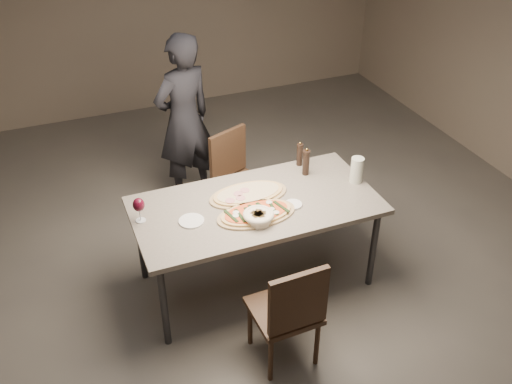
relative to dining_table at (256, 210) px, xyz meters
name	(u,v)px	position (x,y,z in m)	size (l,w,h in m)	color
room	(256,124)	(0.00, 0.00, 0.71)	(7.00, 7.00, 7.00)	#534F48
dining_table	(256,210)	(0.00, 0.00, 0.00)	(1.80, 0.90, 0.75)	gray
zucchini_pizza	(256,213)	(-0.05, -0.14, 0.07)	(0.58, 0.32, 0.05)	tan
ham_pizza	(248,194)	(-0.02, 0.11, 0.07)	(0.60, 0.33, 0.04)	tan
bread_basket	(258,216)	(-0.07, -0.22, 0.10)	(0.22, 0.22, 0.08)	beige
oil_dish	(293,204)	(0.24, -0.12, 0.06)	(0.13, 0.13, 0.01)	white
pepper_mill_left	(306,162)	(0.52, 0.23, 0.17)	(0.06, 0.06, 0.23)	black
pepper_mill_right	(300,154)	(0.53, 0.38, 0.16)	(0.05, 0.05, 0.21)	black
carafe	(357,170)	(0.83, -0.01, 0.16)	(0.10, 0.10, 0.21)	silver
wine_glass	(139,206)	(-0.83, 0.10, 0.19)	(0.08, 0.08, 0.19)	silver
side_plate	(191,221)	(-0.50, -0.04, 0.06)	(0.18, 0.18, 0.01)	white
chair_near	(290,310)	(-0.10, -0.84, -0.20)	(0.43, 0.43, 0.88)	#3B2718
chair_far	(236,174)	(0.15, 0.83, -0.20)	(0.54, 0.54, 0.87)	#3B2718
diner	(184,120)	(-0.15, 1.39, 0.12)	(0.59, 0.39, 1.62)	black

